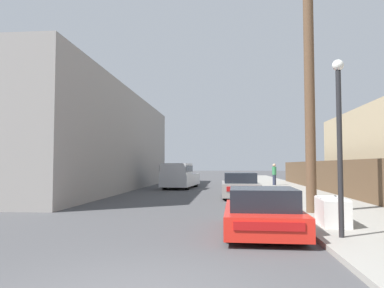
# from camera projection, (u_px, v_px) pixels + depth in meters

# --- Properties ---
(sidewalk_curb) EXTENTS (4.20, 63.00, 0.12)m
(sidewalk_curb) POSITION_uv_depth(u_px,v_px,m) (282.00, 188.00, 27.82)
(sidewalk_curb) COLOR gray
(sidewalk_curb) RESTS_ON ground
(discarded_fridge) EXTENTS (0.82, 1.65, 0.76)m
(discarded_fridge) POSITION_uv_depth(u_px,v_px,m) (332.00, 211.00, 10.33)
(discarded_fridge) COLOR silver
(discarded_fridge) RESTS_ON sidewalk_curb
(parked_sports_car_red) EXTENTS (1.96, 4.10, 1.18)m
(parked_sports_car_red) POSITION_uv_depth(u_px,v_px,m) (262.00, 212.00, 9.62)
(parked_sports_car_red) COLOR red
(parked_sports_car_red) RESTS_ON ground
(car_parked_mid) EXTENTS (1.96, 4.60, 1.35)m
(car_parked_mid) POSITION_uv_depth(u_px,v_px,m) (240.00, 186.00, 20.12)
(car_parked_mid) COLOR gray
(car_parked_mid) RESTS_ON ground
(pickup_truck) EXTENTS (2.46, 5.96, 1.88)m
(pickup_truck) POSITION_uv_depth(u_px,v_px,m) (180.00, 176.00, 27.97)
(pickup_truck) COLOR silver
(pickup_truck) RESTS_ON ground
(utility_pole) EXTENTS (1.80, 0.36, 9.35)m
(utility_pole) POSITION_uv_depth(u_px,v_px,m) (309.00, 77.00, 13.18)
(utility_pole) COLOR brown
(utility_pole) RESTS_ON sidewalk_curb
(street_lamp) EXTENTS (0.26, 0.26, 4.09)m
(street_lamp) POSITION_uv_depth(u_px,v_px,m) (339.00, 132.00, 8.60)
(street_lamp) COLOR #232326
(street_lamp) RESTS_ON sidewalk_curb
(wooden_fence) EXTENTS (0.08, 35.73, 1.90)m
(wooden_fence) POSITION_uv_depth(u_px,v_px,m) (337.00, 177.00, 20.61)
(wooden_fence) COLOR brown
(wooden_fence) RESTS_ON sidewalk_curb
(building_left_block) EXTENTS (7.00, 25.17, 6.85)m
(building_left_block) POSITION_uv_depth(u_px,v_px,m) (88.00, 142.00, 26.81)
(building_left_block) COLOR gray
(building_left_block) RESTS_ON ground
(pedestrian) EXTENTS (0.34, 0.34, 1.75)m
(pedestrian) POSITION_uv_depth(u_px,v_px,m) (274.00, 174.00, 30.47)
(pedestrian) COLOR #282D42
(pedestrian) RESTS_ON sidewalk_curb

